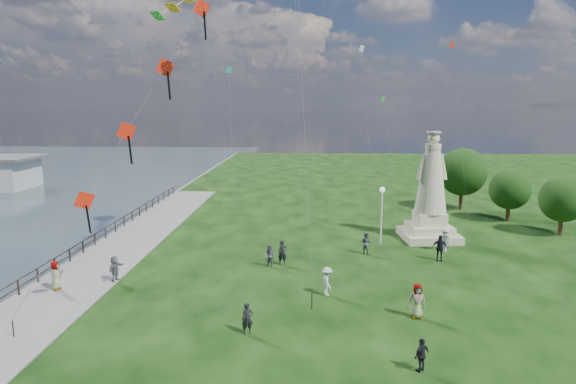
{
  "coord_description": "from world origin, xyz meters",
  "views": [
    {
      "loc": [
        0.28,
        -21.42,
        10.79
      ],
      "look_at": [
        -1.0,
        8.0,
        5.5
      ],
      "focal_mm": 30.0,
      "sensor_mm": 36.0,
      "label": 1
    }
  ],
  "objects_px": {
    "person_3": "(422,355)",
    "person_7": "(366,243)",
    "lamppost": "(382,203)",
    "person_0": "(247,319)",
    "person_2": "(327,281)",
    "person_9": "(440,248)",
    "statue": "(430,199)",
    "person_8": "(445,239)",
    "person_4": "(417,301)",
    "person_5": "(115,270)",
    "person_6": "(282,253)",
    "person_10": "(56,277)",
    "person_1": "(270,256)"
  },
  "relations": [
    {
      "from": "person_2",
      "to": "person_10",
      "type": "relative_size",
      "value": 0.96
    },
    {
      "from": "person_2",
      "to": "person_1",
      "type": "bearing_deg",
      "value": 24.13
    },
    {
      "from": "person_7",
      "to": "person_4",
      "type": "bearing_deg",
      "value": 132.77
    },
    {
      "from": "person_7",
      "to": "person_1",
      "type": "bearing_deg",
      "value": 61.73
    },
    {
      "from": "person_0",
      "to": "person_4",
      "type": "relative_size",
      "value": 0.84
    },
    {
      "from": "lamppost",
      "to": "person_4",
      "type": "relative_size",
      "value": 2.51
    },
    {
      "from": "person_10",
      "to": "statue",
      "type": "bearing_deg",
      "value": -73.81
    },
    {
      "from": "person_7",
      "to": "person_0",
      "type": "bearing_deg",
      "value": 96.94
    },
    {
      "from": "person_3",
      "to": "person_7",
      "type": "bearing_deg",
      "value": -128.73
    },
    {
      "from": "person_3",
      "to": "person_7",
      "type": "distance_m",
      "value": 16.03
    },
    {
      "from": "person_3",
      "to": "person_4",
      "type": "distance_m",
      "value": 5.24
    },
    {
      "from": "person_1",
      "to": "person_10",
      "type": "relative_size",
      "value": 0.92
    },
    {
      "from": "person_2",
      "to": "person_6",
      "type": "height_order",
      "value": "person_6"
    },
    {
      "from": "person_0",
      "to": "lamppost",
      "type": "bearing_deg",
      "value": 43.23
    },
    {
      "from": "person_3",
      "to": "person_1",
      "type": "bearing_deg",
      "value": -100.44
    },
    {
      "from": "person_4",
      "to": "person_6",
      "type": "relative_size",
      "value": 1.06
    },
    {
      "from": "person_3",
      "to": "person_5",
      "type": "relative_size",
      "value": 0.91
    },
    {
      "from": "statue",
      "to": "person_5",
      "type": "distance_m",
      "value": 24.51
    },
    {
      "from": "person_2",
      "to": "person_9",
      "type": "distance_m",
      "value": 10.51
    },
    {
      "from": "lamppost",
      "to": "person_3",
      "type": "xyz_separation_m",
      "value": [
        -1.03,
        -18.57,
        -2.59
      ]
    },
    {
      "from": "person_5",
      "to": "person_6",
      "type": "relative_size",
      "value": 0.93
    },
    {
      "from": "statue",
      "to": "person_6",
      "type": "relative_size",
      "value": 5.08
    },
    {
      "from": "lamppost",
      "to": "person_6",
      "type": "height_order",
      "value": "lamppost"
    },
    {
      "from": "person_1",
      "to": "person_8",
      "type": "height_order",
      "value": "person_8"
    },
    {
      "from": "person_6",
      "to": "statue",
      "type": "bearing_deg",
      "value": 15.51
    },
    {
      "from": "person_4",
      "to": "person_10",
      "type": "distance_m",
      "value": 20.64
    },
    {
      "from": "person_5",
      "to": "person_6",
      "type": "height_order",
      "value": "person_6"
    },
    {
      "from": "person_6",
      "to": "person_7",
      "type": "height_order",
      "value": "person_6"
    },
    {
      "from": "statue",
      "to": "person_9",
      "type": "height_order",
      "value": "statue"
    },
    {
      "from": "person_1",
      "to": "person_7",
      "type": "relative_size",
      "value": 0.97
    },
    {
      "from": "lamppost",
      "to": "person_4",
      "type": "xyz_separation_m",
      "value": [
        -0.1,
        -13.42,
        -2.4
      ]
    },
    {
      "from": "person_0",
      "to": "person_4",
      "type": "distance_m",
      "value": 8.77
    },
    {
      "from": "lamppost",
      "to": "person_0",
      "type": "relative_size",
      "value": 2.98
    },
    {
      "from": "person_3",
      "to": "person_8",
      "type": "relative_size",
      "value": 0.79
    },
    {
      "from": "person_6",
      "to": "person_7",
      "type": "relative_size",
      "value": 1.05
    },
    {
      "from": "person_3",
      "to": "person_9",
      "type": "height_order",
      "value": "person_9"
    },
    {
      "from": "lamppost",
      "to": "person_10",
      "type": "distance_m",
      "value": 23.3
    },
    {
      "from": "person_5",
      "to": "person_8",
      "type": "distance_m",
      "value": 23.37
    },
    {
      "from": "person_4",
      "to": "person_5",
      "type": "distance_m",
      "value": 18.05
    },
    {
      "from": "person_6",
      "to": "person_8",
      "type": "bearing_deg",
      "value": 1.11
    },
    {
      "from": "person_4",
      "to": "person_8",
      "type": "bearing_deg",
      "value": 66.08
    },
    {
      "from": "person_4",
      "to": "person_7",
      "type": "relative_size",
      "value": 1.11
    },
    {
      "from": "statue",
      "to": "person_8",
      "type": "bearing_deg",
      "value": -89.39
    },
    {
      "from": "person_3",
      "to": "person_9",
      "type": "distance_m",
      "value": 15.31
    },
    {
      "from": "person_0",
      "to": "person_5",
      "type": "relative_size",
      "value": 0.96
    },
    {
      "from": "person_2",
      "to": "person_8",
      "type": "bearing_deg",
      "value": -59.72
    },
    {
      "from": "statue",
      "to": "person_4",
      "type": "relative_size",
      "value": 4.78
    },
    {
      "from": "statue",
      "to": "person_8",
      "type": "height_order",
      "value": "statue"
    },
    {
      "from": "person_0",
      "to": "person_3",
      "type": "xyz_separation_m",
      "value": [
        7.56,
        -3.0,
        -0.04
      ]
    },
    {
      "from": "person_7",
      "to": "person_8",
      "type": "height_order",
      "value": "person_8"
    }
  ]
}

